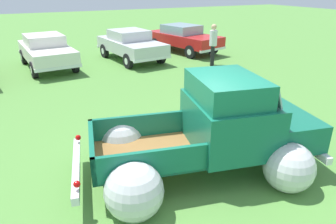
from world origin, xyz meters
The scene contains 6 objects.
ground_plane centered at (0.00, 0.00, 0.00)m, with size 80.00×80.00×0.00m, color #548C3D.
vintage_pickup_truck centered at (0.38, -0.08, 0.76)m, with size 4.91×3.48×1.96m.
show_car_1 centered at (-1.60, 9.95, 0.78)m, with size 2.16×4.43×1.43m.
show_car_2 centered at (2.20, 9.68, 0.78)m, with size 2.34×4.37×1.43m.
show_car_3 centered at (5.43, 10.29, 0.78)m, with size 2.80×4.71×1.43m.
spectator_0 centered at (5.17, 7.07, 1.06)m, with size 0.48×0.48×1.84m.
Camera 1 is at (-2.80, -4.41, 3.46)m, focal length 32.79 mm.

